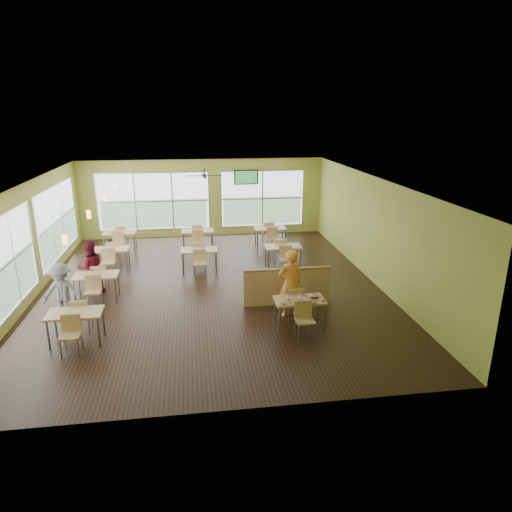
% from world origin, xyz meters
% --- Properties ---
extents(room, '(12.00, 12.04, 3.20)m').
position_xyz_m(room, '(0.00, 0.00, 1.60)').
color(room, black).
rests_on(room, ground).
extents(window_bays, '(9.24, 10.24, 2.38)m').
position_xyz_m(window_bays, '(-2.65, 3.08, 1.48)').
color(window_bays, white).
rests_on(window_bays, room).
extents(main_table, '(1.22, 1.52, 0.87)m').
position_xyz_m(main_table, '(2.00, -3.00, 0.63)').
color(main_table, tan).
rests_on(main_table, floor).
extents(half_wall_divider, '(2.40, 0.14, 1.04)m').
position_xyz_m(half_wall_divider, '(2.00, -1.55, 0.52)').
color(half_wall_divider, tan).
rests_on(half_wall_divider, floor).
extents(dining_tables, '(6.92, 8.72, 0.87)m').
position_xyz_m(dining_tables, '(-1.05, 1.71, 0.63)').
color(dining_tables, tan).
rests_on(dining_tables, floor).
extents(pendant_lights, '(0.11, 7.31, 0.86)m').
position_xyz_m(pendant_lights, '(-3.20, 0.68, 2.45)').
color(pendant_lights, '#2D2119').
rests_on(pendant_lights, ceiling).
extents(ceiling_fan, '(1.25, 1.25, 0.29)m').
position_xyz_m(ceiling_fan, '(-0.00, 3.00, 2.95)').
color(ceiling_fan, '#2D2119').
rests_on(ceiling_fan, ceiling).
extents(tv_backwall, '(1.00, 0.07, 0.60)m').
position_xyz_m(tv_backwall, '(1.80, 5.90, 2.45)').
color(tv_backwall, black).
rests_on(tv_backwall, wall_back).
extents(man_plaid, '(0.72, 0.54, 1.78)m').
position_xyz_m(man_plaid, '(1.92, -2.29, 0.89)').
color(man_plaid, orange).
rests_on(man_plaid, floor).
extents(patron_maroon, '(0.91, 0.81, 1.55)m').
position_xyz_m(patron_maroon, '(-3.44, 0.08, 0.78)').
color(patron_maroon, '#5B0D1E').
rests_on(patron_maroon, floor).
extents(patron_grey, '(1.08, 0.75, 1.53)m').
position_xyz_m(patron_grey, '(-3.78, -1.79, 0.76)').
color(patron_grey, slate).
rests_on(patron_grey, floor).
extents(cup_blue, '(0.09, 0.09, 0.31)m').
position_xyz_m(cup_blue, '(1.70, -3.09, 0.81)').
color(cup_blue, white).
rests_on(cup_blue, main_table).
extents(cup_yellow, '(0.10, 0.10, 0.38)m').
position_xyz_m(cup_yellow, '(1.94, -3.19, 0.83)').
color(cup_yellow, white).
rests_on(cup_yellow, main_table).
extents(cup_red_near, '(0.10, 0.10, 0.36)m').
position_xyz_m(cup_red_near, '(2.04, -3.22, 0.82)').
color(cup_red_near, white).
rests_on(cup_red_near, main_table).
extents(cup_red_far, '(0.10, 0.10, 0.36)m').
position_xyz_m(cup_red_far, '(2.25, -3.07, 0.82)').
color(cup_red_far, white).
rests_on(cup_red_far, main_table).
extents(food_basket, '(0.22, 0.22, 0.05)m').
position_xyz_m(food_basket, '(2.38, -2.94, 0.78)').
color(food_basket, black).
rests_on(food_basket, main_table).
extents(ketchup_cup, '(0.06, 0.06, 0.02)m').
position_xyz_m(ketchup_cup, '(2.53, -3.22, 0.76)').
color(ketchup_cup, '#990600').
rests_on(ketchup_cup, main_table).
extents(wrapper_left, '(0.14, 0.13, 0.03)m').
position_xyz_m(wrapper_left, '(1.56, -3.24, 0.77)').
color(wrapper_left, '#A67750').
rests_on(wrapper_left, main_table).
extents(wrapper_mid, '(0.23, 0.21, 0.05)m').
position_xyz_m(wrapper_mid, '(2.11, -2.86, 0.77)').
color(wrapper_mid, '#A67750').
rests_on(wrapper_mid, main_table).
extents(wrapper_right, '(0.15, 0.14, 0.04)m').
position_xyz_m(wrapper_right, '(2.29, -3.30, 0.77)').
color(wrapper_right, '#A67750').
rests_on(wrapper_right, main_table).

